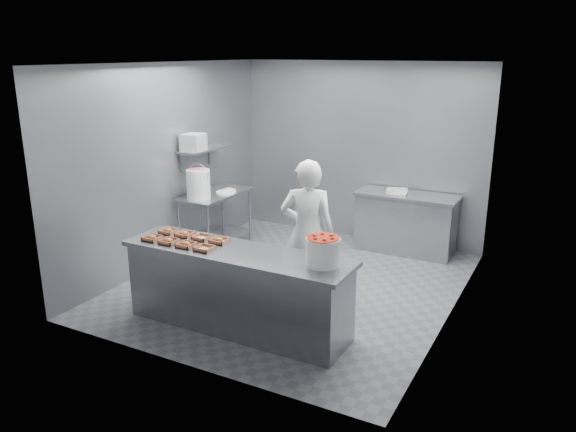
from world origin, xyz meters
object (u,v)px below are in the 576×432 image
(service_counter, at_px, (237,289))
(tray_1, at_px, (169,241))
(tray_7, at_px, (219,240))
(worker, at_px, (307,232))
(glaze_bucket, at_px, (198,184))
(prep_table, at_px, (216,213))
(strawberry_tub, at_px, (323,250))
(back_counter, at_px, (405,223))
(tray_6, at_px, (202,237))
(tray_4, at_px, (168,231))
(tray_3, at_px, (204,248))
(tray_5, at_px, (185,234))
(appliance, at_px, (193,142))
(tray_0, at_px, (152,238))
(tray_2, at_px, (186,244))

(service_counter, relative_size, tray_1, 13.88)
(tray_7, relative_size, worker, 0.11)
(tray_7, relative_size, glaze_bucket, 0.36)
(prep_table, height_order, strawberry_tub, strawberry_tub)
(back_counter, bearing_deg, tray_7, -111.36)
(service_counter, relative_size, back_counter, 1.73)
(prep_table, bearing_deg, service_counter, -49.76)
(tray_6, bearing_deg, tray_4, -180.00)
(tray_3, height_order, tray_5, tray_5)
(service_counter, height_order, appliance, appliance)
(prep_table, relative_size, back_counter, 0.80)
(tray_6, bearing_deg, strawberry_tub, -3.17)
(tray_0, xyz_separation_m, glaze_bucket, (-0.63, 1.72, 0.20))
(service_counter, distance_m, tray_4, 1.15)
(glaze_bucket, bearing_deg, prep_table, 87.76)
(tray_7, bearing_deg, prep_table, 126.41)
(back_counter, relative_size, appliance, 4.67)
(tray_0, height_order, tray_6, tray_0)
(tray_2, distance_m, tray_4, 0.56)
(back_counter, distance_m, tray_1, 3.82)
(back_counter, distance_m, tray_0, 3.93)
(tray_1, relative_size, tray_6, 1.00)
(tray_1, relative_size, appliance, 0.58)
(prep_table, relative_size, tray_5, 6.40)
(tray_3, bearing_deg, tray_5, 149.73)
(tray_3, height_order, tray_7, tray_7)
(tray_0, height_order, tray_1, same)
(tray_0, distance_m, strawberry_tub, 2.03)
(worker, bearing_deg, tray_7, 30.07)
(tray_0, distance_m, appliance, 2.15)
(service_counter, height_order, tray_3, tray_3)
(service_counter, relative_size, tray_2, 13.88)
(back_counter, height_order, tray_3, tray_3)
(back_counter, height_order, tray_2, tray_2)
(tray_5, height_order, appliance, appliance)
(back_counter, height_order, tray_6, tray_6)
(worker, xyz_separation_m, appliance, (-2.18, 0.73, 0.81))
(back_counter, height_order, tray_7, tray_7)
(tray_4, bearing_deg, tray_1, -49.60)
(tray_1, xyz_separation_m, tray_2, (0.24, 0.00, 0.00))
(tray_4, bearing_deg, tray_7, 0.00)
(tray_5, height_order, tray_7, same)
(prep_table, distance_m, tray_3, 2.50)
(back_counter, relative_size, tray_5, 8.01)
(tray_5, bearing_deg, tray_6, 0.00)
(tray_2, relative_size, tray_3, 1.00)
(tray_0, xyz_separation_m, appliance, (-0.78, 1.85, 0.76))
(tray_6, height_order, strawberry_tub, strawberry_tub)
(tray_0, bearing_deg, tray_1, 0.00)
(tray_6, bearing_deg, tray_0, -149.73)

